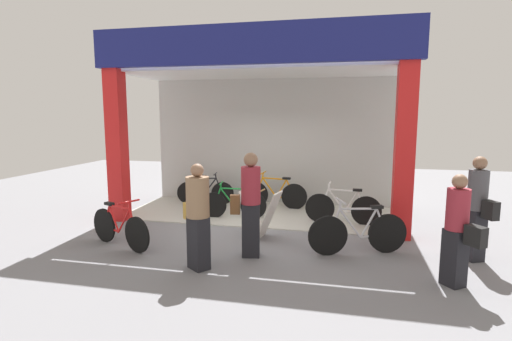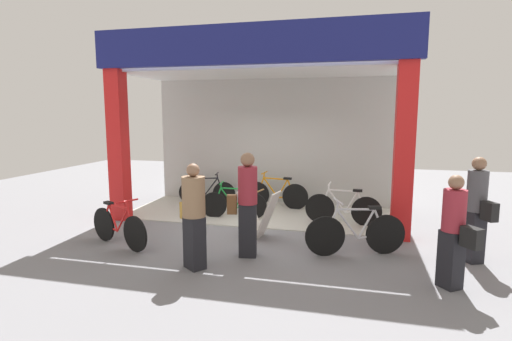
% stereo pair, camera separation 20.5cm
% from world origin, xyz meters
% --- Properties ---
extents(ground_plane, '(20.92, 20.92, 0.00)m').
position_xyz_m(ground_plane, '(0.00, 0.00, 0.00)').
color(ground_plane, gray).
rests_on(ground_plane, ground).
extents(shop_facade, '(6.66, 2.87, 4.17)m').
position_xyz_m(shop_facade, '(0.00, 1.41, 2.25)').
color(shop_facade, beige).
rests_on(shop_facade, ground).
extents(bicycle_inside_0, '(1.53, 0.42, 0.85)m').
position_xyz_m(bicycle_inside_0, '(-0.54, 0.68, 0.34)').
color(bicycle_inside_0, black).
rests_on(bicycle_inside_0, ground).
extents(bicycle_inside_1, '(1.65, 0.45, 0.91)m').
position_xyz_m(bicycle_inside_1, '(1.94, 0.77, 0.36)').
color(bicycle_inside_1, black).
rests_on(bicycle_inside_1, ground).
extents(bicycle_inside_2, '(1.52, 0.42, 0.84)m').
position_xyz_m(bicycle_inside_2, '(-1.70, 1.94, 0.34)').
color(bicycle_inside_2, black).
rests_on(bicycle_inside_2, ground).
extents(bicycle_inside_3, '(1.68, 0.46, 0.93)m').
position_xyz_m(bicycle_inside_3, '(0.21, 1.90, 0.37)').
color(bicycle_inside_3, black).
rests_on(bicycle_inside_3, ground).
extents(bicycle_parked_0, '(1.51, 0.70, 0.90)m').
position_xyz_m(bicycle_parked_0, '(-2.01, -1.71, 0.36)').
color(bicycle_parked_0, black).
rests_on(bicycle_parked_0, ground).
extents(bicycle_parked_1, '(1.67, 0.66, 0.97)m').
position_xyz_m(bicycle_parked_1, '(2.22, -1.12, 0.39)').
color(bicycle_parked_1, black).
rests_on(bicycle_parked_1, ground).
extents(sandwich_board_sign, '(0.84, 0.58, 0.95)m').
position_xyz_m(sandwich_board_sign, '(0.37, -0.59, 0.47)').
color(sandwich_board_sign, silver).
rests_on(sandwich_board_sign, ground).
extents(pedestrian_0, '(0.58, 0.52, 1.67)m').
position_xyz_m(pedestrian_0, '(-0.24, -2.36, 0.87)').
color(pedestrian_0, black).
rests_on(pedestrian_0, ground).
extents(pedestrian_1, '(0.45, 0.61, 1.74)m').
position_xyz_m(pedestrian_1, '(4.10, -1.00, 0.89)').
color(pedestrian_1, black).
rests_on(pedestrian_1, ground).
extents(pedestrian_2, '(0.53, 0.60, 1.60)m').
position_xyz_m(pedestrian_2, '(3.52, -2.16, 0.81)').
color(pedestrian_2, black).
rests_on(pedestrian_2, ground).
extents(pedestrian_3, '(0.54, 0.38, 1.78)m').
position_xyz_m(pedestrian_3, '(0.42, -1.64, 0.93)').
color(pedestrian_3, black).
rests_on(pedestrian_3, ground).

